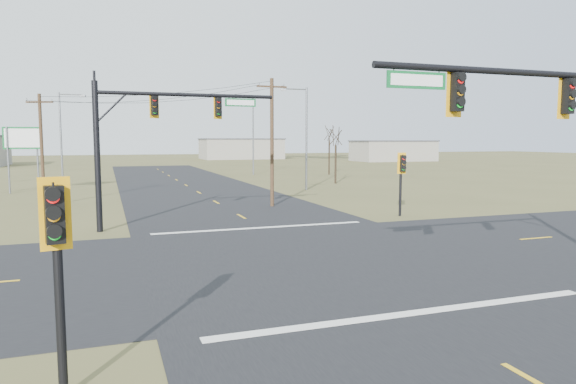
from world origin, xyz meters
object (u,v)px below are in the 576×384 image
(streetlight_a, at_px, (304,133))
(highway_sign, at_px, (22,146))
(mast_arm_near, at_px, (576,123))
(pedestal_signal_ne, at_px, (402,169))
(mast_arm_far, at_px, (151,125))
(streetlight_c, at_px, (63,133))
(pedestal_signal_sw, at_px, (56,238))
(streetlight_b, at_px, (251,131))
(bare_tree_d, at_px, (329,133))
(utility_pole_near, at_px, (272,141))
(utility_pole_far, at_px, (42,148))
(bare_tree_c, at_px, (336,135))

(streetlight_a, bearing_deg, highway_sign, -175.02)
(mast_arm_near, distance_m, pedestal_signal_ne, 17.11)
(mast_arm_far, relative_size, streetlight_a, 0.99)
(mast_arm_near, relative_size, pedestal_signal_ne, 2.62)
(mast_arm_near, bearing_deg, streetlight_a, 74.06)
(streetlight_c, bearing_deg, pedestal_signal_sw, -65.51)
(highway_sign, bearing_deg, mast_arm_near, -57.92)
(streetlight_b, distance_m, bare_tree_d, 10.96)
(streetlight_c, bearing_deg, streetlight_a, -10.79)
(mast_arm_near, bearing_deg, highway_sign, 108.76)
(utility_pole_near, bearing_deg, highway_sign, 138.06)
(pedestal_signal_sw, height_order, highway_sign, highway_sign)
(utility_pole_far, height_order, bare_tree_d, utility_pole_far)
(mast_arm_near, distance_m, highway_sign, 45.62)
(streetlight_a, height_order, streetlight_b, streetlight_b)
(mast_arm_far, xyz_separation_m, streetlight_c, (-6.64, 31.39, -0.12))
(utility_pole_near, height_order, streetlight_a, streetlight_a)
(utility_pole_far, distance_m, streetlight_a, 23.20)
(highway_sign, bearing_deg, streetlight_b, 38.40)
(utility_pole_near, xyz_separation_m, streetlight_c, (-15.74, 24.50, 0.73))
(streetlight_a, height_order, streetlight_c, streetlight_c)
(mast_arm_near, bearing_deg, mast_arm_far, 115.09)
(pedestal_signal_ne, height_order, bare_tree_c, bare_tree_c)
(pedestal_signal_ne, relative_size, utility_pole_far, 0.50)
(mast_arm_near, distance_m, bare_tree_d, 56.90)
(utility_pole_near, relative_size, streetlight_a, 0.94)
(bare_tree_c, bearing_deg, mast_arm_near, -104.85)
(utility_pole_near, bearing_deg, utility_pole_far, 160.22)
(mast_arm_near, xyz_separation_m, streetlight_a, (4.65, 34.63, 0.18))
(streetlight_c, bearing_deg, utility_pole_near, -36.65)
(streetlight_a, relative_size, streetlight_c, 1.00)
(streetlight_a, bearing_deg, pedestal_signal_ne, -73.07)
(utility_pole_near, bearing_deg, pedestal_signal_sw, -115.67)
(highway_sign, xyz_separation_m, streetlight_c, (2.91, 7.75, 1.28))
(utility_pole_near, bearing_deg, mast_arm_far, -142.84)
(pedestal_signal_sw, distance_m, bare_tree_d, 64.23)
(mast_arm_far, distance_m, streetlight_b, 44.54)
(pedestal_signal_ne, distance_m, bare_tree_d, 40.07)
(pedestal_signal_ne, bearing_deg, pedestal_signal_sw, -121.20)
(mast_arm_far, bearing_deg, bare_tree_c, 22.84)
(utility_pole_near, distance_m, utility_pole_far, 16.87)
(streetlight_b, xyz_separation_m, bare_tree_d, (10.36, -3.58, -0.32))
(pedestal_signal_ne, distance_m, bare_tree_c, 25.18)
(highway_sign, bearing_deg, pedestal_signal_sw, -76.54)
(utility_pole_far, bearing_deg, mast_arm_near, -58.73)
(pedestal_signal_ne, relative_size, utility_pole_near, 0.44)
(pedestal_signal_sw, relative_size, utility_pole_near, 0.46)
(pedestal_signal_ne, xyz_separation_m, highway_sign, (-24.97, 24.21, 1.27))
(utility_pole_far, bearing_deg, utility_pole_near, -19.78)
(mast_arm_far, bearing_deg, highway_sign, 87.72)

